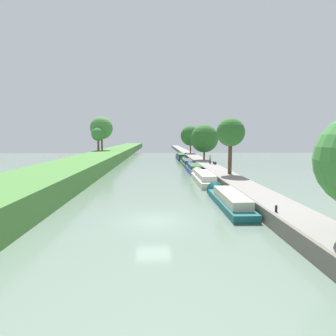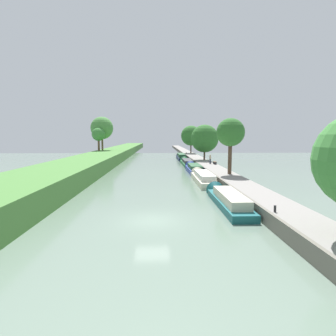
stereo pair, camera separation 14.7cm
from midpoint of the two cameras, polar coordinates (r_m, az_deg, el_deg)
ground_plane at (r=20.52m, az=-3.05°, el=-10.56°), size 160.00×160.00×0.00m
right_towpath at (r=22.27m, az=22.28°, el=-8.34°), size 3.07×260.00×1.00m
stone_quay at (r=21.65m, az=18.22°, el=-8.53°), size 0.25×260.00×1.05m
narrowboat_teal at (r=25.46m, az=11.97°, el=-6.12°), size 1.97×10.88×1.95m
narrowboat_cream at (r=37.46m, az=7.14°, el=-1.92°), size 2.12×11.20×2.04m
narrowboat_blue at (r=47.86m, az=5.29°, el=-0.09°), size 2.11×10.34×2.01m
narrowboat_green at (r=59.85m, az=3.89°, el=1.17°), size 2.07×12.61×1.97m
narrowboat_navy at (r=73.01m, az=2.70°, el=2.26°), size 1.94×12.41×2.11m
tree_rightbank_midnear at (r=37.98m, az=12.64°, el=6.96°), size 3.69×3.69×7.34m
tree_rightbank_midfar at (r=59.67m, az=7.49°, el=5.93°), size 5.80×5.80×7.37m
tree_rightbank_far at (r=82.87m, az=4.73°, el=6.54°), size 5.83×5.83×8.01m
tree_leftbank_downstream at (r=76.91m, az=-13.17°, el=7.87°), size 5.89×5.89×8.78m
tree_leftbank_upstream at (r=74.10m, az=-13.84°, el=6.60°), size 3.37×3.37×5.87m
person_walking at (r=51.85m, az=8.62°, el=1.85°), size 0.34×0.34×1.66m
mooring_bollard_near at (r=20.15m, az=21.04°, el=-7.71°), size 0.16×0.16×0.45m
mooring_bollard_far at (r=78.87m, az=3.78°, el=3.01°), size 0.16×0.16×0.45m
park_bench at (r=51.00m, az=9.54°, el=1.16°), size 0.44×1.50×0.47m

